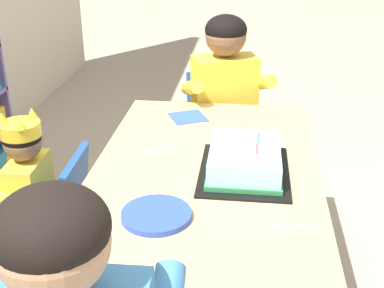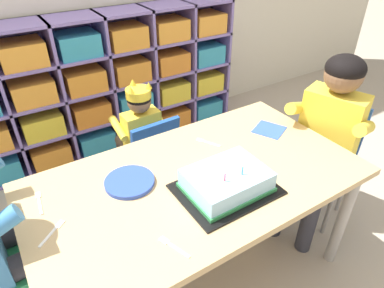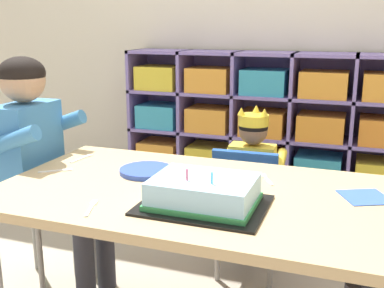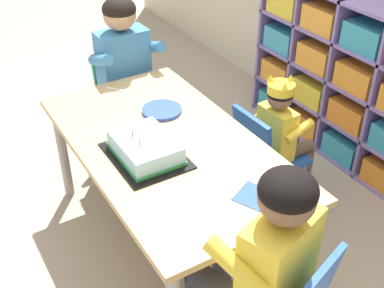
{
  "view_description": "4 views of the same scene",
  "coord_description": "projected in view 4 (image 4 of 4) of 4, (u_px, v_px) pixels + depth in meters",
  "views": [
    {
      "loc": [
        -1.5,
        -0.14,
        1.45
      ],
      "look_at": [
        0.04,
        0.04,
        0.73
      ],
      "focal_mm": 47.78,
      "sensor_mm": 36.0,
      "label": 1
    },
    {
      "loc": [
        -0.62,
        -0.94,
        1.55
      ],
      "look_at": [
        -0.01,
        0.03,
        0.79
      ],
      "focal_mm": 31.68,
      "sensor_mm": 36.0,
      "label": 2
    },
    {
      "loc": [
        0.48,
        -1.43,
        1.18
      ],
      "look_at": [
        -0.04,
        0.02,
        0.79
      ],
      "focal_mm": 43.58,
      "sensor_mm": 36.0,
      "label": 3
    },
    {
      "loc": [
        1.71,
        -0.88,
        1.93
      ],
      "look_at": [
        0.08,
        0.09,
        0.64
      ],
      "focal_mm": 46.48,
      "sensor_mm": 36.0,
      "label": 4
    }
  ],
  "objects": [
    {
      "name": "child_with_crown",
      "position": [
        282.0,
        128.0,
        2.65
      ],
      "size": [
        0.3,
        0.31,
        0.82
      ],
      "rotation": [
        0.0,
        0.0,
        3.17
      ],
      "color": "yellow",
      "rests_on": "ground"
    },
    {
      "name": "classroom_chair_adult_side",
      "position": [
        123.0,
        93.0,
        3.14
      ],
      "size": [
        0.31,
        0.33,
        0.69
      ],
      "rotation": [
        0.0,
        0.0,
        1.6
      ],
      "color": "#238451",
      "rests_on": "ground"
    },
    {
      "name": "ground",
      "position": [
        170.0,
        240.0,
        2.67
      ],
      "size": [
        16.0,
        16.0,
        0.0
      ],
      "primitive_type": "plane",
      "color": "tan"
    },
    {
      "name": "fork_beside_plate_stack",
      "position": [
        148.0,
        81.0,
        2.83
      ],
      "size": [
        0.03,
        0.14,
        0.0
      ],
      "rotation": [
        0.0,
        0.0,
        4.62
      ],
      "color": "white",
      "rests_on": "activity_table"
    },
    {
      "name": "guest_at_table_side",
      "position": [
        264.0,
        254.0,
        1.75
      ],
      "size": [
        0.48,
        0.46,
        1.02
      ],
      "rotation": [
        0.0,
        0.0,
        -1.25
      ],
      "color": "yellow",
      "rests_on": "ground"
    },
    {
      "name": "fork_scattered_mid_table",
      "position": [
        224.0,
        149.0,
        2.27
      ],
      "size": [
        0.07,
        0.12,
        0.0
      ],
      "rotation": [
        0.0,
        0.0,
        5.19
      ],
      "color": "white",
      "rests_on": "activity_table"
    },
    {
      "name": "fork_at_table_front_edge",
      "position": [
        92.0,
        131.0,
        2.4
      ],
      "size": [
        0.06,
        0.13,
        0.0
      ],
      "rotation": [
        0.0,
        0.0,
        5.05
      ],
      "color": "white",
      "rests_on": "activity_table"
    },
    {
      "name": "birthday_cake_on_tray",
      "position": [
        146.0,
        149.0,
        2.2
      ],
      "size": [
        0.39,
        0.3,
        0.13
      ],
      "color": "black",
      "rests_on": "activity_table"
    },
    {
      "name": "paper_plate_stack",
      "position": [
        162.0,
        110.0,
        2.55
      ],
      "size": [
        0.21,
        0.21,
        0.02
      ],
      "primitive_type": "cylinder",
      "color": "blue",
      "rests_on": "activity_table"
    },
    {
      "name": "classroom_chair_blue",
      "position": [
        264.0,
        154.0,
        2.68
      ],
      "size": [
        0.32,
        0.35,
        0.66
      ],
      "rotation": [
        0.0,
        0.0,
        3.17
      ],
      "color": "#1E4CA8",
      "rests_on": "ground"
    },
    {
      "name": "activity_table",
      "position": [
        167.0,
        154.0,
        2.36
      ],
      "size": [
        1.42,
        0.78,
        0.63
      ],
      "color": "tan",
      "rests_on": "ground"
    },
    {
      "name": "paper_napkin_square",
      "position": [
        255.0,
        196.0,
        1.99
      ],
      "size": [
        0.19,
        0.19,
        0.0
      ],
      "primitive_type": "cube",
      "rotation": [
        0.0,
        0.0,
        0.45
      ],
      "color": "#3356B7",
      "rests_on": "activity_table"
    },
    {
      "name": "adult_helper_seated",
      "position": [
        128.0,
        67.0,
        2.94
      ],
      "size": [
        0.44,
        0.41,
        1.06
      ],
      "rotation": [
        0.0,
        0.0,
        1.6
      ],
      "color": "#3D7FBC",
      "rests_on": "ground"
    },
    {
      "name": "fork_near_cake_tray",
      "position": [
        118.0,
        90.0,
        2.75
      ],
      "size": [
        0.11,
        0.09,
        0.0
      ],
      "rotation": [
        0.0,
        0.0,
        3.83
      ],
      "color": "white",
      "rests_on": "activity_table"
    }
  ]
}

